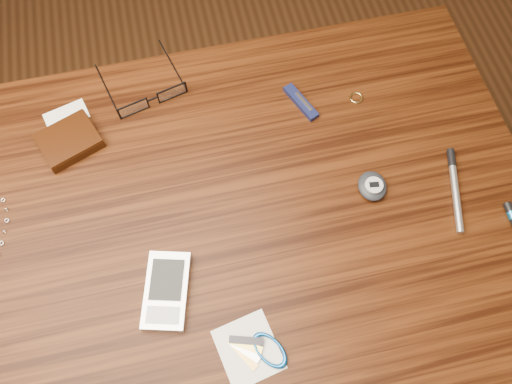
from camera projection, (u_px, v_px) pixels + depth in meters
ground at (247, 306)px, 1.50m from camera, size 3.80×3.80×0.00m
desk at (241, 232)px, 0.91m from camera, size 1.00×0.70×0.75m
wallet_and_card at (69, 140)px, 0.87m from camera, size 0.12×0.15×0.02m
eyeglasses at (151, 97)px, 0.90m from camera, size 0.16×0.17×0.03m
gold_ring at (356, 98)px, 0.91m from camera, size 0.03×0.03×0.00m
pda_phone at (167, 290)px, 0.76m from camera, size 0.09×0.13×0.02m
pedometer at (372, 186)px, 0.83m from camera, size 0.06×0.06×0.02m
notepad_keys at (259, 350)px, 0.73m from camera, size 0.11×0.11×0.01m
pocket_knife at (301, 102)px, 0.91m from camera, size 0.05×0.08×0.01m
silver_pen at (454, 183)px, 0.84m from camera, size 0.05×0.15×0.01m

